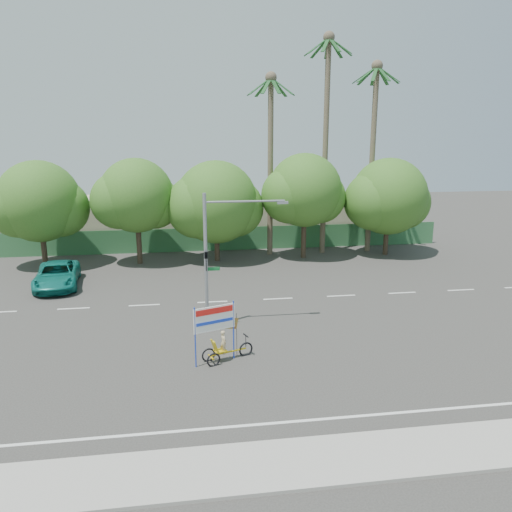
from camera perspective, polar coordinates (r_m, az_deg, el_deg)
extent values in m
plane|color=#33302D|center=(22.93, 1.35, -11.53)|extent=(120.00, 120.00, 0.00)
cube|color=gray|center=(16.57, 6.07, -22.36)|extent=(50.00, 2.40, 0.12)
cube|color=#336B3D|center=(42.97, -3.47, 1.98)|extent=(38.00, 0.08, 2.00)
cube|color=beige|center=(47.51, -16.11, 3.83)|extent=(12.00, 8.00, 4.00)
cube|color=beige|center=(48.49, 5.53, 4.27)|extent=(14.00, 8.00, 3.60)
cylinder|color=#473828|center=(40.62, -23.12, 1.28)|extent=(0.40, 0.40, 3.52)
sphere|color=#235619|center=(40.10, -23.55, 5.74)|extent=(6.00, 6.00, 6.00)
sphere|color=#235619|center=(40.14, -21.50, 5.13)|extent=(4.32, 4.32, 4.32)
sphere|color=#235619|center=(40.28, -25.45, 5.12)|extent=(4.56, 4.56, 4.56)
cylinder|color=#473828|center=(39.38, -13.24, 1.83)|extent=(0.40, 0.40, 3.74)
sphere|color=#235619|center=(38.83, -13.52, 6.74)|extent=(5.60, 5.60, 5.60)
sphere|color=#235619|center=(39.11, -11.59, 6.01)|extent=(4.03, 4.03, 4.03)
sphere|color=#235619|center=(38.76, -15.39, 6.11)|extent=(4.26, 4.26, 4.26)
cylinder|color=#473828|center=(39.35, -4.49, 1.82)|extent=(0.40, 0.40, 3.30)
sphere|color=#235619|center=(38.84, -4.58, 6.16)|extent=(6.40, 6.40, 6.40)
sphere|color=#235619|center=(39.33, -2.49, 5.51)|extent=(4.61, 4.61, 4.61)
sphere|color=#235619|center=(38.56, -6.69, 5.60)|extent=(4.86, 4.86, 4.86)
cylinder|color=#473828|center=(40.35, 5.47, 2.52)|extent=(0.40, 0.40, 3.87)
sphere|color=#235619|center=(39.81, 5.59, 7.49)|extent=(5.80, 5.80, 5.80)
sphere|color=#235619|center=(40.51, 7.27, 6.68)|extent=(4.18, 4.18, 4.18)
sphere|color=#235619|center=(39.32, 3.81, 6.93)|extent=(4.41, 4.41, 4.41)
cylinder|color=#473828|center=(42.60, 14.66, 2.43)|extent=(0.40, 0.40, 3.43)
sphere|color=#235619|center=(42.11, 14.92, 6.59)|extent=(6.20, 6.20, 6.20)
sphere|color=#235619|center=(43.02, 16.44, 5.90)|extent=(4.46, 4.46, 4.46)
sphere|color=#235619|center=(41.39, 13.24, 6.13)|extent=(4.71, 4.71, 4.71)
cylinder|color=#70604C|center=(41.56, 7.92, 11.90)|extent=(0.44, 0.44, 17.00)
sphere|color=#70604C|center=(42.15, 8.34, 23.52)|extent=(0.90, 0.90, 0.90)
cube|color=#1C4C21|center=(42.32, 9.63, 22.53)|extent=(1.91, 0.28, 1.36)
cube|color=#1C4C21|center=(42.82, 9.06, 22.45)|extent=(1.65, 1.44, 1.36)
cube|color=#1C4C21|center=(42.97, 8.15, 22.45)|extent=(0.61, 1.93, 1.36)
cube|color=#1C4C21|center=(42.70, 7.31, 22.53)|extent=(1.20, 1.80, 1.36)
cube|color=#1C4C21|center=(42.12, 6.92, 22.66)|extent=(1.89, 0.92, 1.36)
cube|color=#1C4C21|center=(41.51, 7.17, 22.79)|extent=(1.89, 0.92, 1.36)
cube|color=#1C4C21|center=(41.14, 7.97, 22.85)|extent=(1.20, 1.80, 1.36)
cube|color=#1C4C21|center=(41.21, 8.94, 22.80)|extent=(0.61, 1.93, 1.36)
cube|color=#1C4C21|center=(41.68, 9.59, 22.67)|extent=(1.65, 1.44, 1.36)
cylinder|color=#70604C|center=(42.89, 13.10, 10.40)|extent=(0.44, 0.44, 15.00)
sphere|color=#70604C|center=(43.13, 13.68, 20.38)|extent=(0.90, 0.90, 0.90)
cube|color=#1C4C21|center=(43.41, 14.85, 19.39)|extent=(1.91, 0.28, 1.36)
cube|color=#1C4C21|center=(43.88, 14.25, 19.36)|extent=(1.65, 1.44, 1.36)
cube|color=#1C4C21|center=(43.98, 13.37, 19.40)|extent=(0.61, 1.93, 1.36)
cube|color=#1C4C21|center=(43.65, 12.60, 19.48)|extent=(1.20, 1.80, 1.36)
cube|color=#1C4C21|center=(43.05, 12.30, 19.58)|extent=(1.89, 0.92, 1.36)
cube|color=#1C4C21|center=(42.45, 12.62, 19.65)|extent=(1.89, 0.92, 1.36)
cube|color=#1C4C21|center=(42.14, 13.43, 19.65)|extent=(1.20, 1.80, 1.36)
cube|color=#1C4C21|center=(42.26, 14.34, 19.59)|extent=(0.61, 1.93, 1.36)
cube|color=#1C4C21|center=(42.77, 14.90, 19.48)|extent=(1.65, 1.44, 1.36)
cylinder|color=#70604C|center=(40.62, 1.65, 9.86)|extent=(0.44, 0.44, 14.00)
sphere|color=#70604C|center=(40.74, 1.72, 19.73)|extent=(0.90, 0.90, 0.90)
cube|color=#1C4C21|center=(40.85, 3.09, 18.78)|extent=(1.91, 0.28, 1.36)
cube|color=#1C4C21|center=(41.40, 2.60, 18.72)|extent=(1.65, 1.44, 1.36)
cube|color=#1C4C21|center=(41.61, 1.72, 18.70)|extent=(0.61, 1.93, 1.36)
cube|color=#1C4C21|center=(41.40, 0.83, 18.73)|extent=(1.20, 1.80, 1.36)
cube|color=#1C4C21|center=(40.85, 0.34, 18.80)|extent=(1.89, 0.92, 1.36)
cube|color=#1C4C21|center=(40.21, 0.49, 18.87)|extent=(1.89, 0.92, 1.36)
cube|color=#1C4C21|center=(39.79, 1.23, 18.92)|extent=(1.20, 1.80, 1.36)
cube|color=#1C4C21|center=(39.79, 2.21, 18.92)|extent=(0.61, 1.93, 1.36)
cube|color=#1C4C21|center=(40.21, 2.95, 18.86)|extent=(1.65, 1.44, 1.36)
cylinder|color=gray|center=(26.32, -5.57, -8.02)|extent=(1.10, 1.10, 0.10)
cylinder|color=gray|center=(25.24, -5.75, -0.74)|extent=(0.18, 0.18, 7.00)
cylinder|color=gray|center=(24.81, -1.27, 6.26)|extent=(4.00, 0.10, 0.10)
cube|color=gray|center=(25.13, 3.05, 6.11)|extent=(0.55, 0.20, 0.12)
imported|color=black|center=(25.00, -5.73, -0.64)|extent=(0.16, 0.20, 1.00)
cube|color=#14662D|center=(25.34, -4.94, -1.47)|extent=(0.70, 0.04, 0.18)
torus|color=black|center=(23.00, -1.17, -10.61)|extent=(0.67, 0.31, 0.68)
torus|color=black|center=(22.60, -5.45, -11.20)|extent=(0.63, 0.29, 0.64)
torus|color=black|center=(22.12, -4.87, -11.76)|extent=(0.63, 0.29, 0.64)
cube|color=gold|center=(22.64, -3.14, -10.88)|extent=(1.63, 0.64, 0.06)
cube|color=gold|center=(22.35, -5.17, -11.43)|extent=(0.26, 0.59, 0.05)
cube|color=gold|center=(22.43, -4.09, -10.75)|extent=(0.62, 0.57, 0.06)
cube|color=gold|center=(22.21, -4.76, -10.21)|extent=(0.36, 0.48, 0.55)
cylinder|color=black|center=(22.84, -1.17, -9.69)|extent=(0.04, 0.04, 0.55)
cube|color=black|center=(22.73, -1.18, -9.06)|extent=(0.19, 0.44, 0.04)
imported|color=#CCB284|center=(22.33, -3.75, -9.78)|extent=(0.38, 0.46, 1.09)
cylinder|color=blue|center=(21.68, -6.97, -9.24)|extent=(0.07, 0.07, 2.72)
cylinder|color=blue|center=(22.34, -2.58, -8.43)|extent=(0.07, 0.07, 2.72)
cube|color=white|center=(21.73, -4.78, -7.12)|extent=(1.82, 0.70, 1.11)
cube|color=red|center=(21.58, -4.76, -6.27)|extent=(1.62, 0.60, 0.26)
cube|color=blue|center=(21.75, -4.73, -7.52)|extent=(1.62, 0.60, 0.14)
cylinder|color=black|center=(22.51, -2.22, -9.08)|extent=(0.03, 0.03, 2.12)
cube|color=red|center=(22.13, -3.07, -7.68)|extent=(0.85, 0.32, 0.66)
imported|color=#107065|center=(35.19, -21.79, -2.04)|extent=(3.28, 5.94, 1.57)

